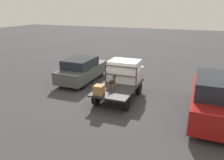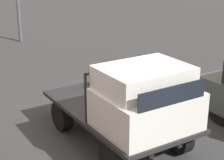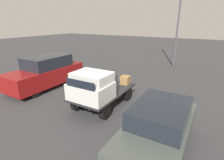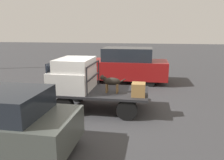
{
  "view_description": "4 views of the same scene",
  "coord_description": "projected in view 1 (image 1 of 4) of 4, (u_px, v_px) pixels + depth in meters",
  "views": [
    {
      "loc": [
        -10.07,
        -3.66,
        4.67
      ],
      "look_at": [
        -0.5,
        0.19,
        1.2
      ],
      "focal_mm": 35.0,
      "sensor_mm": 36.0,
      "label": 1
    },
    {
      "loc": [
        6.06,
        -3.94,
        3.93
      ],
      "look_at": [
        -0.5,
        0.19,
        1.2
      ],
      "focal_mm": 60.0,
      "sensor_mm": 36.0,
      "label": 2
    },
    {
      "loc": [
        6.66,
        4.38,
        4.0
      ],
      "look_at": [
        -0.5,
        0.19,
        1.2
      ],
      "focal_mm": 28.0,
      "sensor_mm": 36.0,
      "label": 3
    },
    {
      "loc": [
        -1.75,
        7.55,
        2.93
      ],
      "look_at": [
        -0.5,
        0.19,
        1.2
      ],
      "focal_mm": 35.0,
      "sensor_mm": 36.0,
      "label": 4
    }
  ],
  "objects": [
    {
      "name": "parked_pickup_far",
      "position": [
        216.0,
        98.0,
        9.38
      ],
      "size": [
        4.89,
        1.96,
        1.94
      ],
      "rotation": [
        0.0,
        0.0,
        0.13
      ],
      "color": "black",
      "rests_on": "ground"
    },
    {
      "name": "truck_cab",
      "position": [
        125.0,
        71.0,
        12.09
      ],
      "size": [
        1.42,
        1.75,
        1.16
      ],
      "color": "silver",
      "rests_on": "flatbed_truck"
    },
    {
      "name": "flatbed_truck",
      "position": [
        119.0,
        89.0,
        11.47
      ],
      "size": [
        3.53,
        1.87,
        0.74
      ],
      "color": "black",
      "rests_on": "ground"
    },
    {
      "name": "dog",
      "position": [
        112.0,
        81.0,
        10.95
      ],
      "size": [
        0.95,
        0.27,
        0.65
      ],
      "rotation": [
        0.0,
        0.0,
        -0.26
      ],
      "color": "brown",
      "rests_on": "flatbed_truck"
    },
    {
      "name": "truck_headboard",
      "position": [
        120.0,
        73.0,
        11.4
      ],
      "size": [
        0.04,
        1.75,
        1.0
      ],
      "color": "#232326",
      "rests_on": "flatbed_truck"
    },
    {
      "name": "ground_plane",
      "position": [
        119.0,
        99.0,
        11.64
      ],
      "size": [
        80.0,
        80.0,
        0.0
      ],
      "primitive_type": "plane",
      "color": "#38383A"
    },
    {
      "name": "parked_sedan",
      "position": [
        82.0,
        70.0,
        14.17
      ],
      "size": [
        4.05,
        1.76,
        1.57
      ],
      "rotation": [
        0.0,
        0.0,
        0.15
      ],
      "color": "black",
      "rests_on": "ground"
    },
    {
      "name": "cargo_crate",
      "position": [
        99.0,
        90.0,
        10.23
      ],
      "size": [
        0.45,
        0.45,
        0.45
      ],
      "color": "olive",
      "rests_on": "flatbed_truck"
    }
  ]
}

